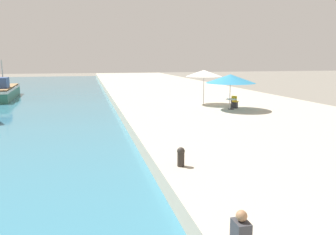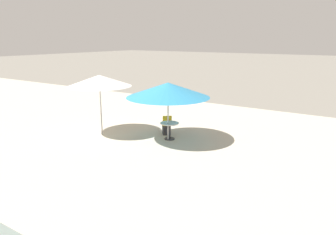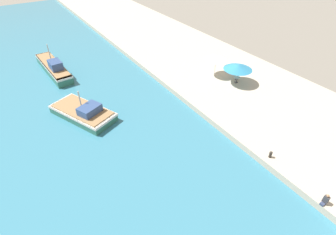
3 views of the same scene
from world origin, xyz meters
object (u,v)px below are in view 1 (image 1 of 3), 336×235
at_px(cafe_umbrella_pink, 230,79).
at_px(cafe_table, 231,102).
at_px(cafe_umbrella_white, 204,73).
at_px(mooring_bollard, 181,156).
at_px(cafe_chair_left, 235,104).
at_px(fishing_boat_mid, 4,91).

bearing_deg(cafe_umbrella_pink, cafe_table, 4.65).
distance_m(cafe_umbrella_pink, cafe_umbrella_white, 3.21).
bearing_deg(mooring_bollard, cafe_umbrella_pink, 58.59).
bearing_deg(mooring_bollard, cafe_umbrella_white, 67.25).
relative_size(cafe_umbrella_pink, cafe_table, 4.38).
xyz_separation_m(cafe_umbrella_white, cafe_chair_left, (1.50, -2.57, -2.11)).
bearing_deg(cafe_chair_left, cafe_umbrella_white, 166.04).
bearing_deg(mooring_bollard, fishing_boat_mid, 112.68).
bearing_deg(cafe_umbrella_white, cafe_umbrella_pink, -74.59).
distance_m(cafe_umbrella_white, cafe_table, 3.75).
bearing_deg(cafe_table, cafe_chair_left, 44.29).
height_order(cafe_umbrella_white, cafe_table, cafe_umbrella_white).
relative_size(cafe_umbrella_pink, cafe_umbrella_white, 1.23).
height_order(fishing_boat_mid, cafe_umbrella_pink, fishing_boat_mid).
distance_m(cafe_table, cafe_chair_left, 0.75).
height_order(cafe_umbrella_pink, cafe_table, cafe_umbrella_pink).
height_order(fishing_boat_mid, cafe_chair_left, fishing_boat_mid).
bearing_deg(cafe_table, fishing_boat_mid, 138.35).
xyz_separation_m(cafe_umbrella_pink, cafe_table, (0.13, 0.01, -1.65)).
relative_size(cafe_umbrella_pink, cafe_chair_left, 3.85).
bearing_deg(cafe_umbrella_white, mooring_bollard, -112.75).
distance_m(fishing_boat_mid, cafe_chair_left, 24.89).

